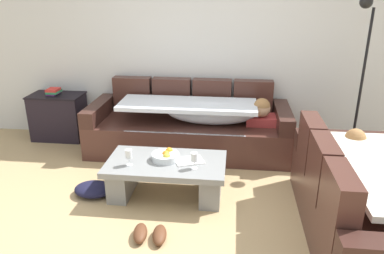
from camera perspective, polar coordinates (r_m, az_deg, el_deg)
The scene contains 14 objects.
ground_plane at distance 3.58m, azimuth -2.51°, elevation -14.18°, with size 14.00×14.00×0.00m, color tan.
back_wall at distance 5.12m, azimuth 1.08°, elevation 12.83°, with size 9.00×0.10×2.70m, color silver.
couch_along_wall at distance 4.87m, azimuth 0.02°, elevation -0.02°, with size 2.54×0.92×0.88m.
couch_near_window at distance 3.53m, azimuth 24.28°, elevation -10.30°, with size 0.92×1.98×0.88m.
coffee_table at distance 3.89m, azimuth -3.90°, elevation -7.06°, with size 1.20×0.68×0.38m.
fruit_bowl at distance 3.84m, azimuth -3.97°, elevation -4.42°, with size 0.28×0.28×0.10m.
wine_glass_near_left at distance 3.74m, azimuth -9.54°, elevation -4.12°, with size 0.07×0.07×0.17m.
wine_glass_near_right at distance 3.62m, azimuth 0.33°, elevation -4.67°, with size 0.07×0.07×0.17m.
open_magazine at distance 3.82m, azimuth -0.42°, elevation -5.10°, with size 0.28×0.21×0.01m, color white.
side_cabinet at distance 5.61m, azimuth -19.50°, elevation 1.51°, with size 0.72×0.44×0.64m.
book_stack_on_cabinet at distance 5.53m, azimuth -20.22°, elevation 5.08°, with size 0.16×0.21×0.08m.
floor_lamp at distance 4.78m, azimuth 24.06°, elevation 7.65°, with size 0.33×0.31×1.95m.
pair_of_shoes at distance 3.38m, azimuth -6.39°, elevation -15.78°, with size 0.33×0.29×0.09m.
crumpled_garment at distance 4.10m, azimuth -14.67°, elevation -9.09°, with size 0.40×0.32×0.12m, color #191933.
Camera 1 is at (0.49, -2.90, 2.04)m, focal length 35.27 mm.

